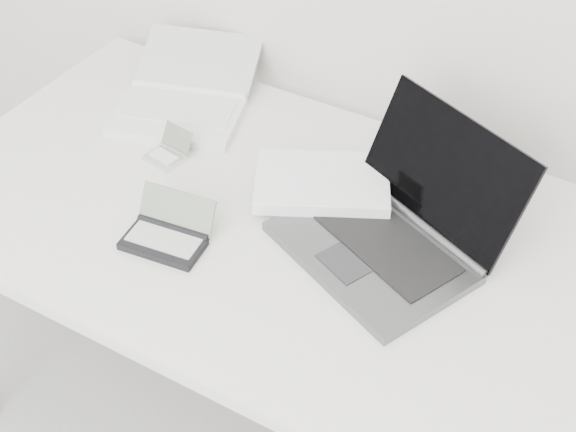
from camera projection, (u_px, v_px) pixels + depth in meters
The scene contains 5 objects.
desk at pixel (311, 249), 1.58m from camera, with size 1.60×0.80×0.73m.
laptop_large at pixel (367, 212), 1.53m from camera, with size 0.57×0.46×0.23m.
netbook_open_white at pixel (184, 99), 1.84m from camera, with size 0.38×0.43×0.09m.
pda_silver at pixel (168, 153), 1.71m from camera, with size 0.09×0.10×0.06m.
palmtop_charcoal at pixel (167, 235), 1.52m from camera, with size 0.17×0.14×0.08m.
Camera 1 is at (0.52, 0.55, 1.79)m, focal length 50.00 mm.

